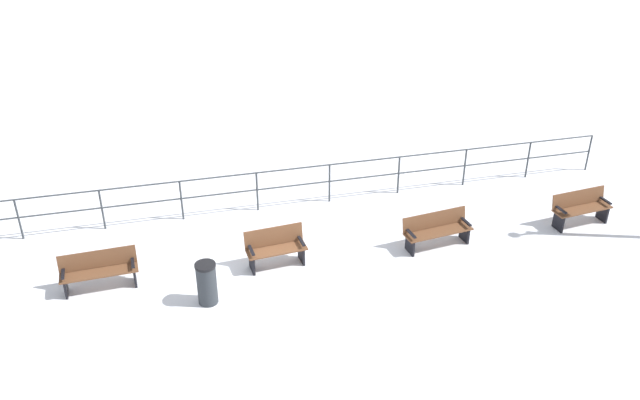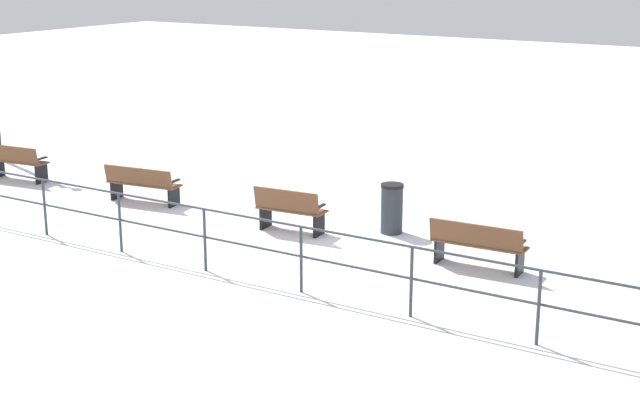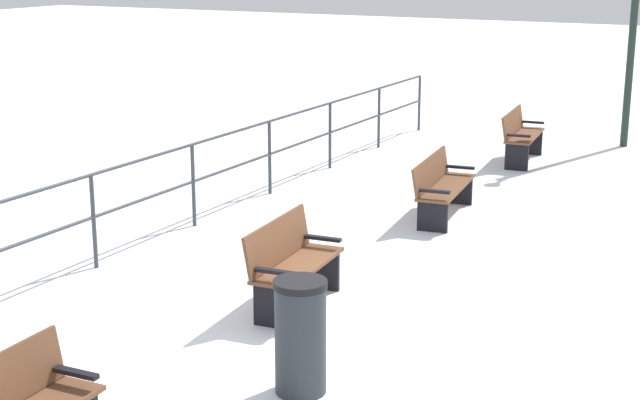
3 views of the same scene
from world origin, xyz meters
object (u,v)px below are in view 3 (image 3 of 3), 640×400
bench_fifth (521,135)px  bench_third (292,263)px  bench_fourth (441,185)px  trash_bin (300,336)px

bench_fifth → bench_third: bearing=-96.6°
bench_third → bench_fourth: bearing=83.2°
bench_third → bench_fourth: 3.93m
bench_third → trash_bin: (1.04, -1.68, 0.02)m
bench_third → bench_fourth: (0.12, 3.93, -0.02)m
bench_third → bench_fifth: (0.06, 7.86, 0.01)m
bench_fifth → bench_fourth: bearing=-95.3°
bench_third → bench_fifth: bench_third is taller
bench_fourth → trash_bin: bearing=-87.9°
bench_third → trash_bin: bearing=-63.3°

